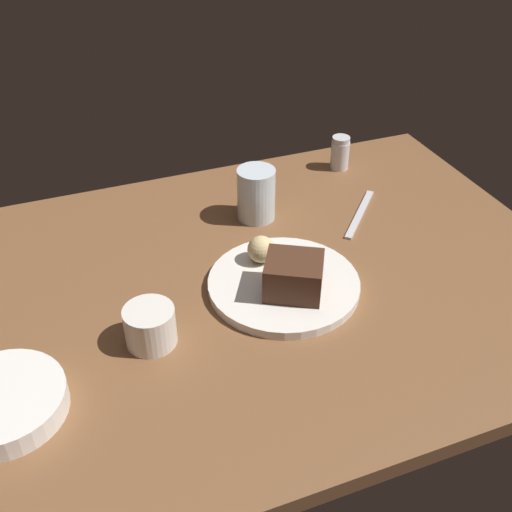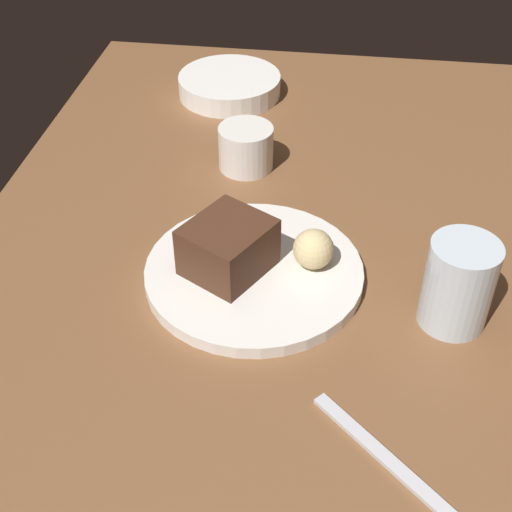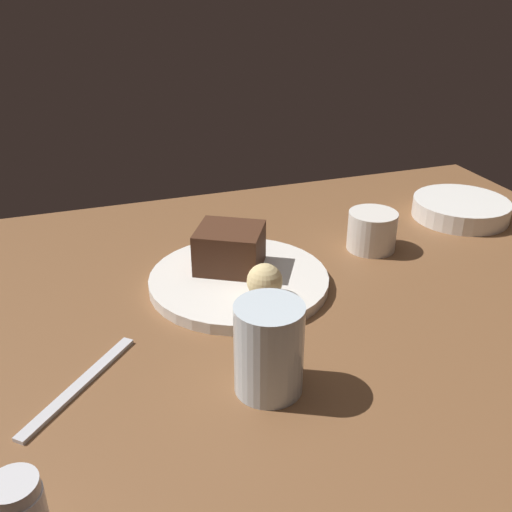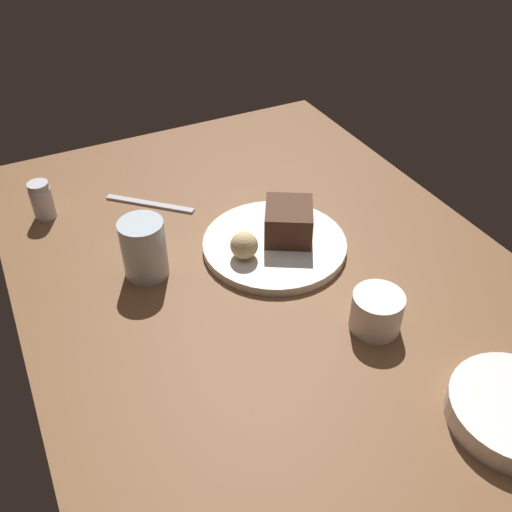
% 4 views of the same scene
% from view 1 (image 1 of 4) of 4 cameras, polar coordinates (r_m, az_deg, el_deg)
% --- Properties ---
extents(dining_table, '(1.20, 0.84, 0.03)m').
position_cam_1_polar(dining_table, '(1.11, -1.08, -3.06)').
color(dining_table, brown).
rests_on(dining_table, ground).
extents(dessert_plate, '(0.26, 0.26, 0.02)m').
position_cam_1_polar(dessert_plate, '(1.09, 2.53, -2.58)').
color(dessert_plate, white).
rests_on(dessert_plate, dining_table).
extents(chocolate_cake_slice, '(0.12, 0.12, 0.06)m').
position_cam_1_polar(chocolate_cake_slice, '(1.04, 3.45, -1.80)').
color(chocolate_cake_slice, '#472819').
rests_on(chocolate_cake_slice, dessert_plate).
extents(bread_roll, '(0.05, 0.05, 0.05)m').
position_cam_1_polar(bread_roll, '(1.12, 0.46, 0.62)').
color(bread_roll, '#DBC184').
rests_on(bread_roll, dessert_plate).
extents(salt_shaker, '(0.04, 0.04, 0.08)m').
position_cam_1_polar(salt_shaker, '(1.46, 7.65, 9.29)').
color(salt_shaker, silver).
rests_on(salt_shaker, dining_table).
extents(water_glass, '(0.08, 0.08, 0.11)m').
position_cam_1_polar(water_glass, '(1.25, 0.01, 5.66)').
color(water_glass, silver).
rests_on(water_glass, dining_table).
extents(side_bowl, '(0.18, 0.18, 0.03)m').
position_cam_1_polar(side_bowl, '(0.95, -22.03, -12.28)').
color(side_bowl, white).
rests_on(side_bowl, dining_table).
extents(coffee_cup, '(0.08, 0.08, 0.06)m').
position_cam_1_polar(coffee_cup, '(0.99, -9.62, -6.31)').
color(coffee_cup, silver).
rests_on(coffee_cup, dining_table).
extents(butter_knife, '(0.14, 0.15, 0.01)m').
position_cam_1_polar(butter_knife, '(1.30, 9.43, 3.80)').
color(butter_knife, silver).
rests_on(butter_knife, dining_table).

